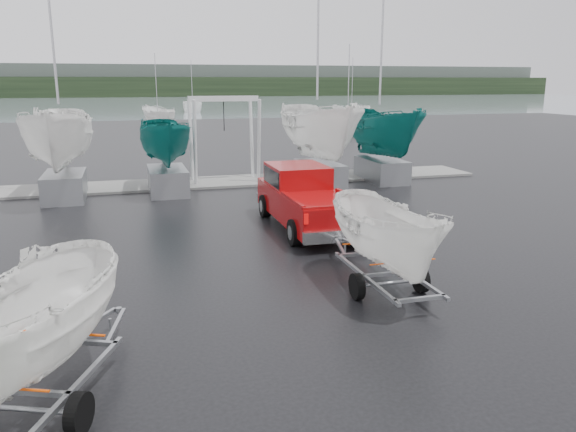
{
  "coord_description": "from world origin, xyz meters",
  "views": [
    {
      "loc": [
        -2.33,
        -13.64,
        4.81
      ],
      "look_at": [
        1.84,
        0.74,
        1.2
      ],
      "focal_mm": 35.0,
      "sensor_mm": 36.0,
      "label": 1
    }
  ],
  "objects_px": {
    "trailer_hitched": "(390,177)",
    "boat_hoist": "(224,127)",
    "pickup_truck": "(303,196)",
    "trailer_parked": "(13,235)"
  },
  "relations": [
    {
      "from": "pickup_truck",
      "to": "boat_hoist",
      "type": "distance_m",
      "value": 9.16
    },
    {
      "from": "trailer_hitched",
      "to": "boat_hoist",
      "type": "distance_m",
      "value": 15.46
    },
    {
      "from": "pickup_truck",
      "to": "trailer_parked",
      "type": "height_order",
      "value": "trailer_parked"
    },
    {
      "from": "pickup_truck",
      "to": "trailer_hitched",
      "type": "bearing_deg",
      "value": -90.0
    },
    {
      "from": "pickup_truck",
      "to": "trailer_hitched",
      "type": "relative_size",
      "value": 1.19
    },
    {
      "from": "trailer_hitched",
      "to": "boat_hoist",
      "type": "relative_size",
      "value": 1.22
    },
    {
      "from": "pickup_truck",
      "to": "trailer_parked",
      "type": "bearing_deg",
      "value": -126.07
    },
    {
      "from": "pickup_truck",
      "to": "boat_hoist",
      "type": "bearing_deg",
      "value": 97.51
    },
    {
      "from": "trailer_hitched",
      "to": "trailer_parked",
      "type": "distance_m",
      "value": 7.83
    },
    {
      "from": "boat_hoist",
      "to": "trailer_hitched",
      "type": "bearing_deg",
      "value": -86.07
    }
  ]
}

